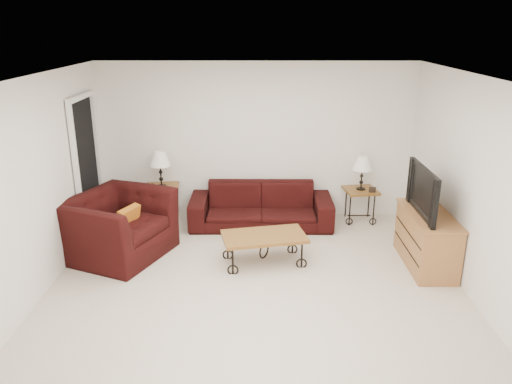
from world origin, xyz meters
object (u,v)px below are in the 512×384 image
armchair (118,226)px  television (431,191)px  sofa (261,206)px  tv_stand (426,240)px  side_table_right (360,205)px  lamp_left (160,169)px  backpack (316,217)px  lamp_right (362,173)px  side_table_left (163,204)px  coffee_table (264,249)px

armchair → television: (4.08, -0.28, 0.60)m
sofa → tv_stand: bearing=-32.2°
side_table_right → television: size_ratio=0.50×
sofa → lamp_left: 1.68m
backpack → lamp_right: bearing=6.7°
armchair → backpack: (2.79, 0.86, -0.20)m
side_table_right → lamp_right: bearing=0.0°
side_table_left → lamp_left: bearing=0.0°
coffee_table → television: television is taller
armchair → television: television is taller
tv_stand → television: size_ratio=1.12×
coffee_table → lamp_right: bearing=44.2°
backpack → coffee_table: bearing=-147.7°
side_table_right → backpack: bearing=-151.7°
side_table_left → television: size_ratio=0.54×
lamp_right → coffee_table: size_ratio=0.50×
side_table_right → coffee_table: 2.16m
side_table_right → backpack: 0.85m
coffee_table → backpack: size_ratio=2.41×
tv_stand → television: television is taller
side_table_left → backpack: side_table_left is taller
side_table_left → coffee_table: 2.21m
sofa → armchair: (-1.94, -1.08, 0.10)m
tv_stand → television: bearing=180.0°
side_table_left → television: 4.09m
sofa → side_table_right: size_ratio=4.12×
side_table_left → armchair: size_ratio=0.44×
backpack → television: bearing=-62.8°
tv_stand → television: 0.67m
sofa → lamp_right: size_ratio=4.12×
tv_stand → sofa: bearing=147.8°
side_table_left → sofa: bearing=-6.5°
lamp_left → armchair: 1.38m
tv_stand → backpack: tv_stand is taller
sofa → backpack: 0.88m
sofa → side_table_left: 1.59m
side_table_right → side_table_left: bearing=180.0°
sofa → side_table_right: sofa is taller
television → backpack: size_ratio=2.39×
lamp_left → television: 4.03m
coffee_table → tv_stand: 2.13m
armchair → tv_stand: armchair is taller
sofa → coffee_table: bearing=-88.4°
side_table_right → television: television is taller
side_table_right → lamp_right: size_ratio=1.00×
sofa → side_table_left: sofa is taller
tv_stand → armchair: bearing=176.1°
side_table_left → side_table_right: (3.17, -0.00, -0.02)m
side_table_left → lamp_left: 0.58m
armchair → backpack: 2.92m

